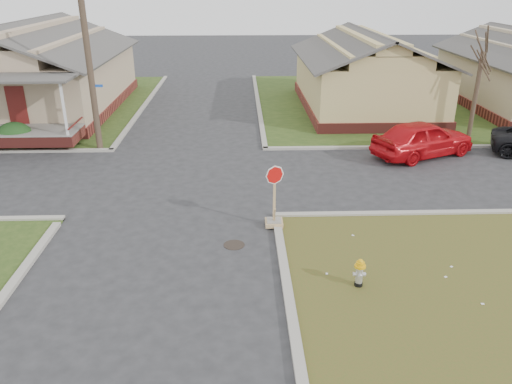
{
  "coord_description": "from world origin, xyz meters",
  "views": [
    {
      "loc": [
        2.43,
        -13.77,
        7.45
      ],
      "look_at": [
        2.91,
        1.0,
        1.1
      ],
      "focal_mm": 35.0,
      "sensor_mm": 36.0,
      "label": 1
    }
  ],
  "objects_px": {
    "fire_hydrant": "(360,271)",
    "red_sedan": "(423,139)",
    "utility_pole": "(87,48)",
    "stop_sign": "(274,212)"
  },
  "relations": [
    {
      "from": "utility_pole",
      "to": "red_sedan",
      "type": "height_order",
      "value": "utility_pole"
    },
    {
      "from": "red_sedan",
      "to": "utility_pole",
      "type": "bearing_deg",
      "value": 60.31
    },
    {
      "from": "utility_pole",
      "to": "red_sedan",
      "type": "bearing_deg",
      "value": -5.44
    },
    {
      "from": "utility_pole",
      "to": "stop_sign",
      "type": "distance_m",
      "value": 11.98
    },
    {
      "from": "fire_hydrant",
      "to": "red_sedan",
      "type": "xyz_separation_m",
      "value": [
        5.16,
        10.33,
        0.34
      ]
    },
    {
      "from": "utility_pole",
      "to": "stop_sign",
      "type": "relative_size",
      "value": 4.36
    },
    {
      "from": "stop_sign",
      "to": "red_sedan",
      "type": "xyz_separation_m",
      "value": [
        7.14,
        6.77,
        0.33
      ]
    },
    {
      "from": "fire_hydrant",
      "to": "stop_sign",
      "type": "xyz_separation_m",
      "value": [
        -1.98,
        3.56,
        0.01
      ]
    },
    {
      "from": "fire_hydrant",
      "to": "red_sedan",
      "type": "relative_size",
      "value": 0.16
    },
    {
      "from": "fire_hydrant",
      "to": "red_sedan",
      "type": "height_order",
      "value": "red_sedan"
    }
  ]
}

